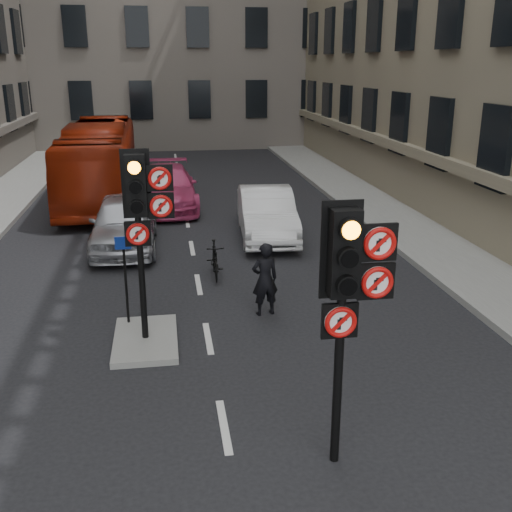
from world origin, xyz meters
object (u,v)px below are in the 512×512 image
object	(u,v)px
signal_near	(349,281)
motorcyclist	(265,279)
car_pink	(167,188)
car_silver	(124,222)
info_sign	(125,268)
car_white	(267,213)
signal_far	(142,205)
motorcycle	(215,259)
bus_red	(100,161)

from	to	relation	value
signal_near	motorcyclist	distance (m)	5.32
car_pink	car_silver	bearing A→B (deg)	-105.89
motorcyclist	info_sign	bearing A→B (deg)	-5.42
signal_near	car_silver	distance (m)	11.05
car_white	car_pink	distance (m)	5.29
car_white	car_silver	bearing A→B (deg)	-169.43
signal_far	motorcyclist	world-z (taller)	signal_far
signal_far	info_sign	size ratio (longest dim) A/B	1.97
car_silver	car_pink	size ratio (longest dim) A/B	0.86
car_white	motorcycle	bearing A→B (deg)	-115.54
car_white	motorcycle	xyz separation A→B (m)	(-1.88, -3.30, -0.30)
signal_far	bus_red	size ratio (longest dim) A/B	0.34
signal_near	signal_far	size ratio (longest dim) A/B	1.00
motorcyclist	car_white	bearing A→B (deg)	-110.90
bus_red	info_sign	bearing A→B (deg)	-84.20
info_sign	motorcyclist	bearing A→B (deg)	3.96
bus_red	motorcycle	size ratio (longest dim) A/B	7.12
signal_near	bus_red	distance (m)	17.83
signal_near	motorcyclist	xyz separation A→B (m)	(-0.19, 5.01, -1.79)
info_sign	signal_near	bearing A→B (deg)	-58.75
signal_near	signal_far	distance (m)	4.77
car_pink	motorcycle	distance (m)	7.77
signal_far	car_silver	bearing A→B (deg)	97.07
motorcycle	car_white	bearing A→B (deg)	61.80
bus_red	motorcycle	bearing A→B (deg)	-71.08
car_silver	motorcyclist	size ratio (longest dim) A/B	2.82
car_white	car_pink	bearing A→B (deg)	127.96
car_pink	car_white	bearing A→B (deg)	-57.16
car_white	info_sign	size ratio (longest dim) A/B	2.48
signal_far	car_pink	world-z (taller)	signal_far
car_silver	motorcycle	xyz separation A→B (m)	(2.36, -2.82, -0.32)
signal_near	bus_red	world-z (taller)	signal_near
signal_far	motorcyclist	bearing A→B (deg)	22.72
car_silver	car_pink	world-z (taller)	car_silver
motorcycle	motorcyclist	distance (m)	2.69
signal_near	car_silver	world-z (taller)	signal_near
bus_red	car_white	bearing A→B (deg)	-50.74
signal_near	motorcyclist	bearing A→B (deg)	92.22
bus_red	info_sign	distance (m)	12.55
motorcycle	bus_red	bearing A→B (deg)	111.76
signal_near	car_pink	world-z (taller)	signal_near
motorcyclist	signal_far	bearing A→B (deg)	11.96
signal_near	motorcycle	world-z (taller)	signal_near
motorcycle	info_sign	world-z (taller)	info_sign
signal_near	signal_far	world-z (taller)	signal_far
car_silver	motorcycle	bearing A→B (deg)	-49.99
signal_near	car_pink	bearing A→B (deg)	97.83
motorcycle	motorcyclist	world-z (taller)	motorcyclist
motorcyclist	car_silver	bearing A→B (deg)	-69.94
car_pink	motorcyclist	world-z (taller)	motorcyclist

